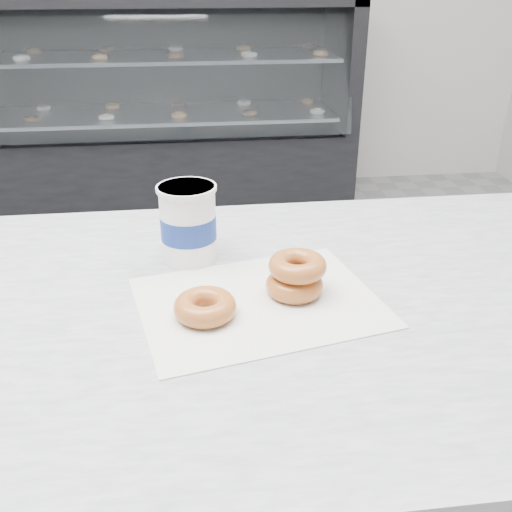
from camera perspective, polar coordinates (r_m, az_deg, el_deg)
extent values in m
plane|color=gray|center=(1.88, -12.77, -19.24)|extent=(5.00, 5.00, 0.00)
cube|color=silver|center=(0.88, -21.53, -6.57)|extent=(3.06, 0.76, 0.04)
cube|color=black|center=(3.59, -10.59, 8.56)|extent=(2.40, 0.70, 0.50)
cube|color=black|center=(3.77, -11.20, 19.13)|extent=(2.40, 0.06, 0.75)
cube|color=black|center=(3.57, 8.51, 18.93)|extent=(0.08, 0.70, 0.75)
cube|color=white|center=(3.15, -11.82, 17.69)|extent=(2.28, 0.16, 0.70)
cube|color=silver|center=(3.50, -11.05, 13.70)|extent=(2.20, 0.55, 0.02)
cube|color=silver|center=(3.45, -11.53, 18.88)|extent=(2.20, 0.55, 0.02)
cube|color=silver|center=(0.83, 0.28, -4.63)|extent=(0.39, 0.32, 0.00)
torus|color=#BB6D33|center=(0.79, -5.12, -5.07)|extent=(0.12, 0.12, 0.03)
torus|color=#BB6D33|center=(0.84, 3.87, -2.89)|extent=(0.09, 0.09, 0.03)
torus|color=#BB6D33|center=(0.83, 4.16, -0.99)|extent=(0.11, 0.11, 0.03)
cylinder|color=white|center=(0.93, -6.78, 3.24)|extent=(0.11, 0.11, 0.13)
cylinder|color=white|center=(0.91, -6.99, 6.76)|extent=(0.10, 0.10, 0.01)
cylinder|color=navy|center=(0.94, -6.76, 2.92)|extent=(0.11, 0.11, 0.04)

